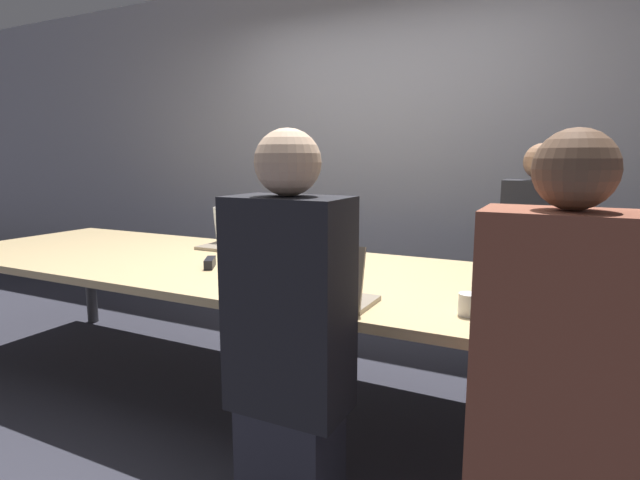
{
  "coord_description": "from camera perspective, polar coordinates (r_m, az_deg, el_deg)",
  "views": [
    {
      "loc": [
        1.33,
        -2.2,
        1.3
      ],
      "look_at": [
        0.18,
        0.1,
        0.88
      ],
      "focal_mm": 28.0,
      "sensor_mm": 36.0,
      "label": 1
    }
  ],
  "objects": [
    {
      "name": "laptop_near_midright",
      "position": [
        1.96,
        0.64,
        -5.41
      ],
      "size": [
        0.35,
        0.25,
        0.25
      ],
      "rotation": [
        0.0,
        0.0,
        3.14
      ],
      "color": "gray",
      "rests_on": "conference_table"
    },
    {
      "name": "person_near_midright",
      "position": [
        1.73,
        -3.49,
        -11.76
      ],
      "size": [
        0.4,
        0.24,
        1.4
      ],
      "rotation": [
        0.0,
        0.0,
        3.14
      ],
      "color": "#2D2D38",
      "rests_on": "ground_plane"
    },
    {
      "name": "laptop_far_midleft",
      "position": [
        3.27,
        -10.08,
        0.42
      ],
      "size": [
        0.34,
        0.25,
        0.26
      ],
      "color": "gray",
      "rests_on": "conference_table"
    },
    {
      "name": "person_near_right",
      "position": [
        1.46,
        25.29,
        -17.71
      ],
      "size": [
        0.4,
        0.24,
        1.37
      ],
      "rotation": [
        0.0,
        0.0,
        3.14
      ],
      "color": "#2D2D38",
      "rests_on": "ground_plane"
    },
    {
      "name": "ground_plane",
      "position": [
        2.88,
        -4.29,
        -17.6
      ],
      "size": [
        24.0,
        24.0,
        0.0
      ],
      "primitive_type": "plane",
      "color": "#2D2D38"
    },
    {
      "name": "conference_table",
      "position": [
        2.64,
        -4.47,
        -4.25
      ],
      "size": [
        4.45,
        1.25,
        0.73
      ],
      "color": "#D6B77F",
      "rests_on": "ground_plane"
    },
    {
      "name": "cup_far_right",
      "position": [
        2.69,
        28.51,
        -3.14
      ],
      "size": [
        0.07,
        0.07,
        0.09
      ],
      "color": "brown",
      "rests_on": "conference_table"
    },
    {
      "name": "bottle_near_right",
      "position": [
        1.94,
        31.38,
        -6.49
      ],
      "size": [
        0.07,
        0.07,
        0.2
      ],
      "color": "green",
      "rests_on": "conference_table"
    },
    {
      "name": "person_far_right",
      "position": [
        3.17,
        23.37,
        -2.94
      ],
      "size": [
        0.4,
        0.24,
        1.39
      ],
      "color": "#2D2D38",
      "rests_on": "ground_plane"
    },
    {
      "name": "curtain_wall",
      "position": [
        4.09,
        7.73,
        10.58
      ],
      "size": [
        12.0,
        0.06,
        2.8
      ],
      "color": "#9999A3",
      "rests_on": "ground_plane"
    },
    {
      "name": "laptop_far_right",
      "position": [
        2.71,
        22.68,
        -1.93
      ],
      "size": [
        0.34,
        0.26,
        0.27
      ],
      "color": "#B7B7BC",
      "rests_on": "conference_table"
    },
    {
      "name": "cup_near_right",
      "position": [
        1.92,
        16.6,
        -7.08
      ],
      "size": [
        0.07,
        0.07,
        0.08
      ],
      "color": "white",
      "rests_on": "conference_table"
    },
    {
      "name": "laptop_near_right",
      "position": [
        1.82,
        23.71,
        -7.26
      ],
      "size": [
        0.31,
        0.27,
        0.27
      ],
      "rotation": [
        0.0,
        0.0,
        3.14
      ],
      "color": "#333338",
      "rests_on": "conference_table"
    },
    {
      "name": "stapler",
      "position": [
        2.71,
        -12.47,
        -2.56
      ],
      "size": [
        0.11,
        0.15,
        0.05
      ],
      "rotation": [
        0.0,
        0.0,
        0.54
      ],
      "color": "black",
      "rests_on": "conference_table"
    }
  ]
}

